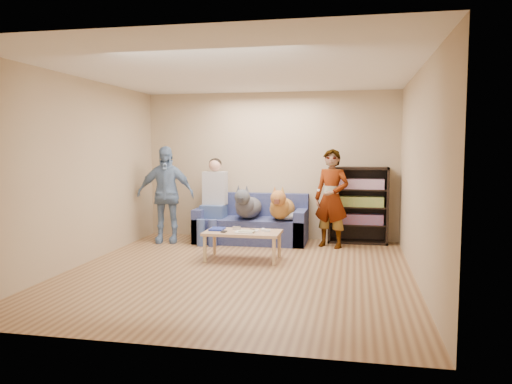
% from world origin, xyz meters
% --- Properties ---
extents(ground, '(5.00, 5.00, 0.00)m').
position_xyz_m(ground, '(0.00, 0.00, 0.00)').
color(ground, brown).
rests_on(ground, ground).
extents(ceiling, '(5.00, 5.00, 0.00)m').
position_xyz_m(ceiling, '(0.00, 0.00, 2.60)').
color(ceiling, white).
rests_on(ceiling, ground).
extents(wall_back, '(4.50, 0.00, 4.50)m').
position_xyz_m(wall_back, '(0.00, 2.50, 1.30)').
color(wall_back, tan).
rests_on(wall_back, ground).
extents(wall_front, '(4.50, 0.00, 4.50)m').
position_xyz_m(wall_front, '(0.00, -2.50, 1.30)').
color(wall_front, tan).
rests_on(wall_front, ground).
extents(wall_left, '(0.00, 5.00, 5.00)m').
position_xyz_m(wall_left, '(-2.25, 0.00, 1.30)').
color(wall_left, tan).
rests_on(wall_left, ground).
extents(wall_right, '(0.00, 5.00, 5.00)m').
position_xyz_m(wall_right, '(2.25, 0.00, 1.30)').
color(wall_right, tan).
rests_on(wall_right, ground).
extents(blanket, '(0.41, 0.34, 0.14)m').
position_xyz_m(blanket, '(0.42, 1.89, 0.50)').
color(blanket, '#B8B8BD').
rests_on(blanket, sofa).
extents(person_standing_right, '(0.69, 0.58, 1.61)m').
position_xyz_m(person_standing_right, '(1.12, 1.88, 0.80)').
color(person_standing_right, gray).
rests_on(person_standing_right, ground).
extents(person_standing_left, '(1.03, 0.57, 1.65)m').
position_xyz_m(person_standing_left, '(-1.70, 1.76, 0.83)').
color(person_standing_left, '#7EA6C9').
rests_on(person_standing_left, ground).
extents(held_controller, '(0.04, 0.11, 0.03)m').
position_xyz_m(held_controller, '(0.92, 1.68, 0.95)').
color(held_controller, white).
rests_on(held_controller, person_standing_right).
extents(notebook_blue, '(0.20, 0.26, 0.03)m').
position_xyz_m(notebook_blue, '(-0.50, 0.75, 0.43)').
color(notebook_blue, navy).
rests_on(notebook_blue, coffee_table).
extents(papers, '(0.26, 0.20, 0.02)m').
position_xyz_m(papers, '(-0.05, 0.60, 0.43)').
color(papers, silver).
rests_on(papers, coffee_table).
extents(magazine, '(0.22, 0.17, 0.01)m').
position_xyz_m(magazine, '(-0.02, 0.62, 0.44)').
color(magazine, '#B3B28F').
rests_on(magazine, coffee_table).
extents(camera_silver, '(0.11, 0.06, 0.05)m').
position_xyz_m(camera_silver, '(-0.22, 0.82, 0.45)').
color(camera_silver, '#B4B4B9').
rests_on(camera_silver, coffee_table).
extents(controller_a, '(0.04, 0.13, 0.03)m').
position_xyz_m(controller_a, '(0.18, 0.80, 0.43)').
color(controller_a, white).
rests_on(controller_a, coffee_table).
extents(controller_b, '(0.09, 0.06, 0.03)m').
position_xyz_m(controller_b, '(0.26, 0.72, 0.43)').
color(controller_b, white).
rests_on(controller_b, coffee_table).
extents(headphone_cup_a, '(0.07, 0.07, 0.02)m').
position_xyz_m(headphone_cup_a, '(0.10, 0.68, 0.43)').
color(headphone_cup_a, white).
rests_on(headphone_cup_a, coffee_table).
extents(headphone_cup_b, '(0.07, 0.07, 0.02)m').
position_xyz_m(headphone_cup_b, '(0.10, 0.76, 0.43)').
color(headphone_cup_b, white).
rests_on(headphone_cup_b, coffee_table).
extents(pen_orange, '(0.13, 0.06, 0.01)m').
position_xyz_m(pen_orange, '(-0.12, 0.54, 0.42)').
color(pen_orange, '#C45B1B').
rests_on(pen_orange, coffee_table).
extents(pen_black, '(0.13, 0.08, 0.01)m').
position_xyz_m(pen_black, '(0.02, 0.88, 0.42)').
color(pen_black, black).
rests_on(pen_black, coffee_table).
extents(wallet, '(0.07, 0.12, 0.02)m').
position_xyz_m(wallet, '(-0.35, 0.58, 0.43)').
color(wallet, black).
rests_on(wallet, coffee_table).
extents(sofa, '(1.90, 0.85, 0.82)m').
position_xyz_m(sofa, '(-0.25, 2.10, 0.28)').
color(sofa, '#515B93').
rests_on(sofa, ground).
extents(person_seated, '(0.40, 0.73, 1.47)m').
position_xyz_m(person_seated, '(-0.90, 1.97, 0.77)').
color(person_seated, '#446096').
rests_on(person_seated, sofa).
extents(dog_gray, '(0.42, 1.25, 0.61)m').
position_xyz_m(dog_gray, '(-0.29, 1.91, 0.64)').
color(dog_gray, '#51545C').
rests_on(dog_gray, sofa).
extents(dog_tan, '(0.41, 1.17, 0.60)m').
position_xyz_m(dog_tan, '(0.29, 1.90, 0.64)').
color(dog_tan, '#A87533').
rests_on(dog_tan, sofa).
extents(coffee_table, '(1.10, 0.60, 0.42)m').
position_xyz_m(coffee_table, '(-0.10, 0.70, 0.37)').
color(coffee_table, tan).
rests_on(coffee_table, ground).
extents(bookshelf, '(1.00, 0.34, 1.30)m').
position_xyz_m(bookshelf, '(1.55, 2.33, 0.68)').
color(bookshelf, black).
rests_on(bookshelf, ground).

